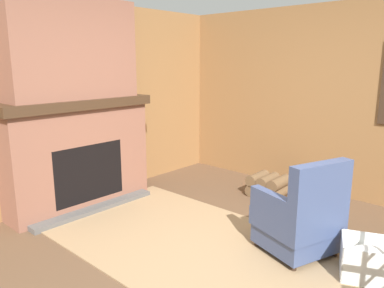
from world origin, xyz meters
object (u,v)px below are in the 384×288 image
Objects in this scene: armchair at (300,219)px; oil_lamp_vase at (46,91)px; decorative_plate_on_mantel at (74,89)px; laundry_basket at (371,260)px; firewood_stack at (268,185)px; storage_case at (114,89)px.

oil_lamp_vase is at bearing 40.46° from armchair.
armchair is at bearing 14.29° from decorative_plate_on_mantel.
laundry_basket is at bearing 12.13° from decorative_plate_on_mantel.
firewood_stack is at bearing 53.88° from oil_lamp_vase.
decorative_plate_on_mantel reaches higher than storage_case.
storage_case is at bearing -141.56° from firewood_stack.
oil_lamp_vase is (-1.60, -2.19, 1.30)m from firewood_stack.
oil_lamp_vase reaches higher than laundry_basket.
firewood_stack is (-1.03, 1.16, -0.21)m from armchair.
firewood_stack is 0.83× the size of laundry_basket.
storage_case reaches higher than laundry_basket.
decorative_plate_on_mantel is (-0.02, 0.35, 0.00)m from oil_lamp_vase.
storage_case is at bearing 87.97° from decorative_plate_on_mantel.
storage_case is at bearing 21.42° from armchair.
storage_case is 0.57m from decorative_plate_on_mantel.
oil_lamp_vase is 1.37× the size of decorative_plate_on_mantel.
oil_lamp_vase reaches higher than armchair.
decorative_plate_on_mantel reaches higher than armchair.
laundry_basket is at bearing -158.16° from armchair.
decorative_plate_on_mantel reaches higher than laundry_basket.
decorative_plate_on_mantel is (-3.27, -0.70, 1.29)m from laundry_basket.
oil_lamp_vase is 0.35m from decorative_plate_on_mantel.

